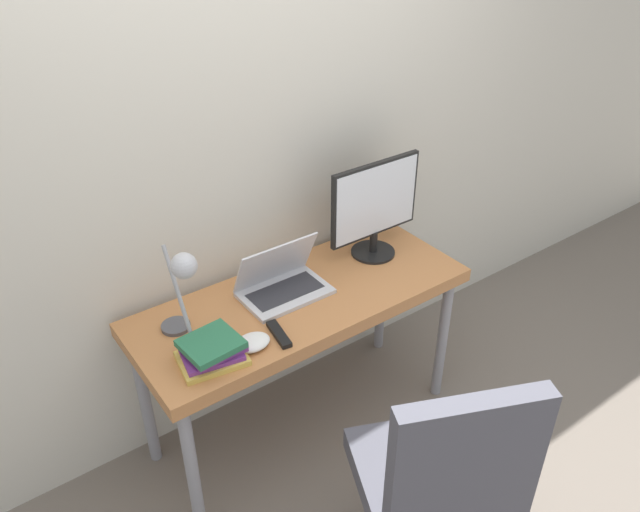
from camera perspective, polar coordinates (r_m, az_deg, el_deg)
ground_plane at (r=2.98m, az=1.83°, el=-18.20°), size 12.00×12.00×0.00m
wall_back at (r=2.62m, az=-6.30°, el=9.74°), size 8.00×0.05×2.60m
desk at (r=2.67m, az=-1.67°, el=-4.91°), size 1.45×0.57×0.76m
laptop at (r=2.62m, az=-3.50°, el=-2.44°), size 0.36×0.24×0.23m
monitor at (r=2.79m, az=5.05°, el=4.60°), size 0.47×0.20×0.45m
desk_lamp at (r=2.24m, az=-12.53°, el=-2.27°), size 0.11×0.27×0.43m
office_chair at (r=2.24m, az=11.15°, el=-19.26°), size 0.66×0.65×1.04m
book_stack at (r=2.31m, az=-9.82°, el=-8.53°), size 0.26×0.21×0.09m
tv_remote at (r=2.41m, az=-3.77°, el=-7.14°), size 0.07×0.17×0.02m
game_controller at (r=2.36m, az=-6.18°, el=-7.86°), size 0.14×0.11×0.04m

